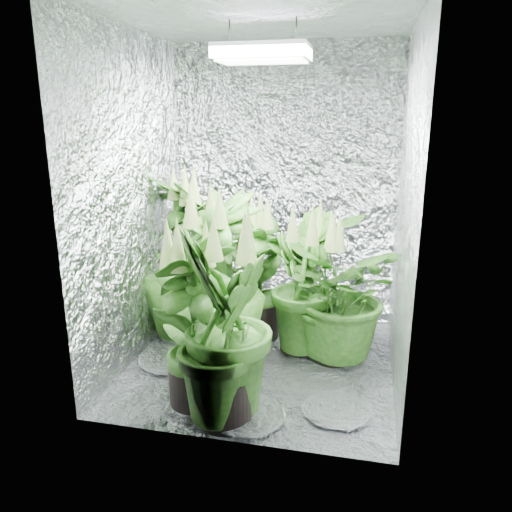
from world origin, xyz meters
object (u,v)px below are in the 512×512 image
object	(u,v)px
plant_c	(302,284)
circulation_fan	(360,315)
plant_h	(217,283)
plant_g	(224,329)
plant_f	(195,322)
plant_e	(335,293)
plant_d	(186,258)
grow_lamp	(262,53)
plant_a	(218,281)
plant_b	(258,274)

from	to	relation	value
plant_c	circulation_fan	size ratio (longest dim) A/B	2.71
plant_h	circulation_fan	world-z (taller)	plant_h
plant_c	plant_g	xyz separation A→B (m)	(-0.27, -0.89, 0.06)
plant_f	circulation_fan	bearing A→B (deg)	50.84
plant_e	plant_h	world-z (taller)	plant_h
plant_c	plant_d	xyz separation A→B (m)	(-0.81, 0.04, 0.11)
grow_lamp	plant_h	world-z (taller)	grow_lamp
plant_f	plant_c	bearing A→B (deg)	58.05
grow_lamp	plant_a	distance (m)	1.45
grow_lamp	plant_e	distance (m)	1.45
plant_g	plant_c	bearing A→B (deg)	73.46
plant_a	plant_e	size ratio (longest dim) A/B	0.98
plant_d	plant_h	world-z (taller)	plant_d
plant_f	plant_g	bearing A→B (deg)	-35.58
grow_lamp	plant_g	size ratio (longest dim) A/B	0.45
plant_b	grow_lamp	bearing A→B (deg)	-75.02
plant_g	plant_f	bearing A→B (deg)	144.42
plant_c	plant_b	bearing A→B (deg)	156.85
plant_d	grow_lamp	bearing A→B (deg)	-26.69
plant_c	plant_h	world-z (taller)	plant_h
plant_b	plant_g	xyz separation A→B (m)	(0.05, -1.03, 0.05)
plant_f	plant_g	distance (m)	0.25
plant_e	grow_lamp	bearing A→B (deg)	-160.16
plant_d	plant_f	distance (m)	0.87
plant_g	plant_b	bearing A→B (deg)	92.95
plant_f	plant_h	xyz separation A→B (m)	(-0.01, 0.45, 0.07)
plant_e	plant_h	xyz separation A→B (m)	(-0.70, -0.20, 0.08)
plant_a	plant_b	distance (m)	0.29
plant_a	plant_g	bearing A→B (deg)	-71.45
plant_g	plant_h	bearing A→B (deg)	109.77
plant_h	plant_b	bearing A→B (deg)	69.88
plant_d	circulation_fan	xyz separation A→B (m)	(1.19, 0.25, -0.41)
plant_b	plant_h	size ratio (longest dim) A/B	0.88
plant_c	plant_h	xyz separation A→B (m)	(-0.48, -0.30, 0.07)
plant_a	plant_e	distance (m)	0.79
plant_c	circulation_fan	bearing A→B (deg)	37.46
plant_d	plant_h	size ratio (longest dim) A/B	1.04
plant_d	plant_e	xyz separation A→B (m)	(1.03, -0.14, -0.12)
plant_b	plant_f	size ratio (longest dim) A/B	0.99
plant_d	circulation_fan	bearing A→B (deg)	11.81
plant_f	plant_h	world-z (taller)	plant_h
plant_a	plant_d	bearing A→B (deg)	167.28
plant_c	plant_e	xyz separation A→B (m)	(0.22, -0.10, -0.01)
plant_e	plant_g	size ratio (longest dim) A/B	0.86
plant_b	plant_f	world-z (taller)	plant_f
plant_d	plant_g	size ratio (longest dim) A/B	1.09
plant_b	plant_g	distance (m)	1.03
plant_d	plant_h	distance (m)	0.48
plant_e	plant_h	size ratio (longest dim) A/B	0.82
plant_d	plant_h	xyz separation A→B (m)	(0.33, -0.34, -0.04)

